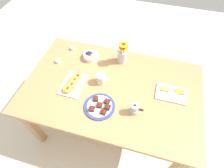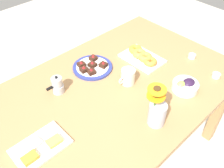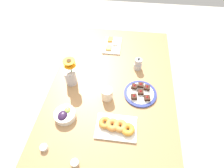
{
  "view_description": "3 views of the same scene",
  "coord_description": "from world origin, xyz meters",
  "px_view_note": "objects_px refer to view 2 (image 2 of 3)",
  "views": [
    {
      "loc": [
        0.25,
        -0.9,
        2.02
      ],
      "look_at": [
        0.0,
        0.0,
        0.78
      ],
      "focal_mm": 28.0,
      "sensor_mm": 36.0,
      "label": 1
    },
    {
      "loc": [
        0.74,
        0.78,
        1.76
      ],
      "look_at": [
        0.0,
        0.0,
        0.78
      ],
      "focal_mm": 40.0,
      "sensor_mm": 36.0,
      "label": 2
    },
    {
      "loc": [
        -0.87,
        -0.1,
        1.87
      ],
      "look_at": [
        0.0,
        0.0,
        0.78
      ],
      "focal_mm": 28.0,
      "sensor_mm": 36.0,
      "label": 3
    }
  ],
  "objects_px": {
    "dining_table": "(112,99)",
    "cheese_platter": "(40,147)",
    "jam_cup_honey": "(216,75)",
    "grape_bowl": "(185,86)",
    "coffee_mug": "(128,76)",
    "croissant_platter": "(142,56)",
    "moka_pot": "(58,85)",
    "jam_cup_berry": "(192,56)",
    "dessert_plate": "(92,67)",
    "flower_vase": "(157,112)"
  },
  "relations": [
    {
      "from": "dining_table",
      "to": "cheese_platter",
      "type": "relative_size",
      "value": 6.15
    },
    {
      "from": "jam_cup_honey",
      "to": "grape_bowl",
      "type": "bearing_deg",
      "value": -16.65
    },
    {
      "from": "coffee_mug",
      "to": "grape_bowl",
      "type": "bearing_deg",
      "value": 126.42
    },
    {
      "from": "croissant_platter",
      "to": "moka_pot",
      "type": "distance_m",
      "value": 0.61
    },
    {
      "from": "grape_bowl",
      "to": "moka_pot",
      "type": "relative_size",
      "value": 1.27
    },
    {
      "from": "cheese_platter",
      "to": "jam_cup_honey",
      "type": "xyz_separation_m",
      "value": [
        -1.07,
        0.31,
        0.0
      ]
    },
    {
      "from": "jam_cup_berry",
      "to": "dessert_plate",
      "type": "xyz_separation_m",
      "value": [
        0.57,
        -0.38,
        -0.0
      ]
    },
    {
      "from": "croissant_platter",
      "to": "grape_bowl",
      "type": "bearing_deg",
      "value": 83.69
    },
    {
      "from": "jam_cup_honey",
      "to": "jam_cup_berry",
      "type": "distance_m",
      "value": 0.23
    },
    {
      "from": "grape_bowl",
      "to": "cheese_platter",
      "type": "relative_size",
      "value": 0.58
    },
    {
      "from": "dining_table",
      "to": "jam_cup_berry",
      "type": "height_order",
      "value": "jam_cup_berry"
    },
    {
      "from": "jam_cup_berry",
      "to": "moka_pot",
      "type": "height_order",
      "value": "moka_pot"
    },
    {
      "from": "dining_table",
      "to": "dessert_plate",
      "type": "relative_size",
      "value": 6.23
    },
    {
      "from": "coffee_mug",
      "to": "jam_cup_berry",
      "type": "relative_size",
      "value": 2.49
    },
    {
      "from": "coffee_mug",
      "to": "grape_bowl",
      "type": "relative_size",
      "value": 0.79
    },
    {
      "from": "cheese_platter",
      "to": "dessert_plate",
      "type": "height_order",
      "value": "dessert_plate"
    },
    {
      "from": "dining_table",
      "to": "grape_bowl",
      "type": "bearing_deg",
      "value": 135.99
    },
    {
      "from": "croissant_platter",
      "to": "flower_vase",
      "type": "height_order",
      "value": "flower_vase"
    },
    {
      "from": "grape_bowl",
      "to": "croissant_platter",
      "type": "relative_size",
      "value": 0.54
    },
    {
      "from": "croissant_platter",
      "to": "jam_cup_berry",
      "type": "bearing_deg",
      "value": 139.0
    },
    {
      "from": "dining_table",
      "to": "flower_vase",
      "type": "height_order",
      "value": "flower_vase"
    },
    {
      "from": "croissant_platter",
      "to": "moka_pot",
      "type": "bearing_deg",
      "value": -12.03
    },
    {
      "from": "coffee_mug",
      "to": "dessert_plate",
      "type": "distance_m",
      "value": 0.27
    },
    {
      "from": "croissant_platter",
      "to": "dessert_plate",
      "type": "bearing_deg",
      "value": -26.87
    },
    {
      "from": "grape_bowl",
      "to": "jam_cup_berry",
      "type": "bearing_deg",
      "value": -153.85
    },
    {
      "from": "cheese_platter",
      "to": "dessert_plate",
      "type": "bearing_deg",
      "value": -152.77
    },
    {
      "from": "croissant_platter",
      "to": "flower_vase",
      "type": "distance_m",
      "value": 0.55
    },
    {
      "from": "dining_table",
      "to": "flower_vase",
      "type": "xyz_separation_m",
      "value": [
        0.01,
        0.34,
        0.17
      ]
    },
    {
      "from": "dining_table",
      "to": "coffee_mug",
      "type": "relative_size",
      "value": 13.38
    },
    {
      "from": "flower_vase",
      "to": "dining_table",
      "type": "bearing_deg",
      "value": -91.88
    },
    {
      "from": "flower_vase",
      "to": "moka_pot",
      "type": "bearing_deg",
      "value": -66.68
    },
    {
      "from": "jam_cup_berry",
      "to": "coffee_mug",
      "type": "bearing_deg",
      "value": -14.15
    },
    {
      "from": "croissant_platter",
      "to": "dining_table",
      "type": "bearing_deg",
      "value": 11.83
    },
    {
      "from": "coffee_mug",
      "to": "grape_bowl",
      "type": "xyz_separation_m",
      "value": [
        -0.2,
        0.27,
        -0.02
      ]
    },
    {
      "from": "jam_cup_honey",
      "to": "moka_pot",
      "type": "height_order",
      "value": "moka_pot"
    },
    {
      "from": "jam_cup_berry",
      "to": "croissant_platter",
      "type": "bearing_deg",
      "value": -41.0
    },
    {
      "from": "jam_cup_honey",
      "to": "moka_pot",
      "type": "xyz_separation_m",
      "value": [
        0.79,
        -0.57,
        0.03
      ]
    },
    {
      "from": "flower_vase",
      "to": "jam_cup_honey",
      "type": "bearing_deg",
      "value": 176.56
    },
    {
      "from": "dessert_plate",
      "to": "flower_vase",
      "type": "distance_m",
      "value": 0.57
    },
    {
      "from": "flower_vase",
      "to": "cheese_platter",
      "type": "bearing_deg",
      "value": -28.07
    },
    {
      "from": "cheese_platter",
      "to": "moka_pot",
      "type": "distance_m",
      "value": 0.39
    },
    {
      "from": "jam_cup_berry",
      "to": "flower_vase",
      "type": "xyz_separation_m",
      "value": [
        0.62,
        0.18,
        0.07
      ]
    },
    {
      "from": "jam_cup_honey",
      "to": "dessert_plate",
      "type": "relative_size",
      "value": 0.19
    },
    {
      "from": "jam_cup_berry",
      "to": "dessert_plate",
      "type": "height_order",
      "value": "dessert_plate"
    },
    {
      "from": "dining_table",
      "to": "grape_bowl",
      "type": "relative_size",
      "value": 10.61
    },
    {
      "from": "dining_table",
      "to": "moka_pot",
      "type": "bearing_deg",
      "value": -39.54
    },
    {
      "from": "jam_cup_berry",
      "to": "moka_pot",
      "type": "relative_size",
      "value": 0.4
    },
    {
      "from": "coffee_mug",
      "to": "croissant_platter",
      "type": "xyz_separation_m",
      "value": [
        -0.24,
        -0.1,
        -0.03
      ]
    },
    {
      "from": "moka_pot",
      "to": "dining_table",
      "type": "bearing_deg",
      "value": 140.46
    },
    {
      "from": "cheese_platter",
      "to": "jam_cup_berry",
      "type": "bearing_deg",
      "value": 175.47
    }
  ]
}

